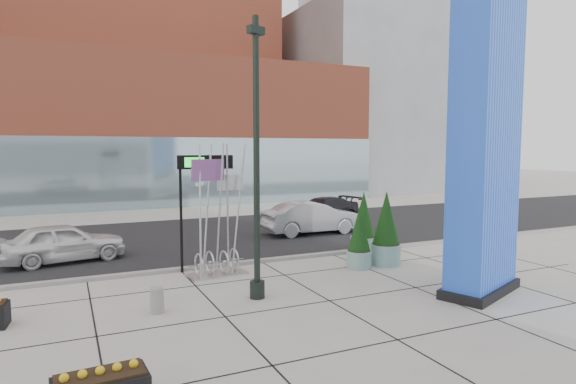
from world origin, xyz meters
name	(u,v)px	position (x,y,z in m)	size (l,w,h in m)	color
ground	(282,296)	(0.00, 0.00, 0.00)	(160.00, 160.00, 0.00)	#9E9991
street_asphalt	(195,237)	(0.00, 10.00, 0.01)	(80.00, 12.00, 0.02)	black
curb_edge	(236,263)	(0.00, 4.00, 0.06)	(80.00, 0.30, 0.12)	gray
tower_podium	(153,132)	(1.00, 27.00, 5.50)	(34.00, 10.00, 11.00)	#AF4B32
tower_glass_front	(166,173)	(1.00, 22.20, 2.50)	(34.00, 0.60, 5.00)	#8CA5B2
building_grey_parking	(378,105)	(26.00, 32.00, 9.00)	(20.00, 18.00, 18.00)	slate
blue_pylon	(486,132)	(5.35, -2.22, 4.67)	(3.17, 2.27, 9.67)	#0B31AC
lamp_post	(257,186)	(-0.71, 0.10, 3.17)	(0.53, 0.43, 7.75)	black
public_art_sculpture	(217,241)	(-1.00, 3.00, 1.15)	(2.01, 1.13, 4.38)	#BBBEC0
concrete_bollard	(157,300)	(-3.49, 0.01, 0.33)	(0.34, 0.34, 0.67)	gray
overhead_street_sign	(200,172)	(-1.33, 3.80, 3.41)	(1.88, 0.37, 3.98)	black
round_planter_east	(363,225)	(5.18, 3.60, 1.19)	(1.00, 1.00, 2.51)	#7DA8A2
round_planter_mid	(386,230)	(4.95, 1.80, 1.27)	(1.08, 1.08, 2.69)	#7DA8A2
round_planter_west	(359,239)	(3.80, 1.80, 1.03)	(0.87, 0.87, 2.19)	#7DA8A2
car_white_west	(64,243)	(-5.64, 7.10, 0.73)	(1.73, 4.30, 1.46)	white
car_silver_mid	(312,218)	(5.47, 8.50, 0.80)	(1.70, 4.87, 1.60)	#A3A5AB
car_dark_east	(322,210)	(7.62, 11.43, 0.71)	(1.98, 4.87, 1.41)	black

